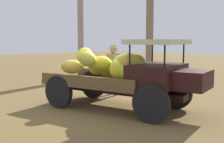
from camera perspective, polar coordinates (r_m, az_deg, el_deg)
ground_plane at (r=8.36m, az=-0.14°, el=-6.60°), size 60.00×60.00×0.00m
truck at (r=7.54m, az=2.79°, el=-0.46°), size 4.65×2.53×1.89m
farmer at (r=9.62m, az=0.25°, el=1.00°), size 0.52×0.49×1.71m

